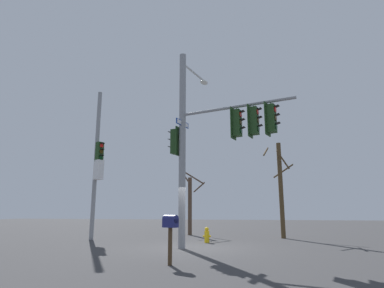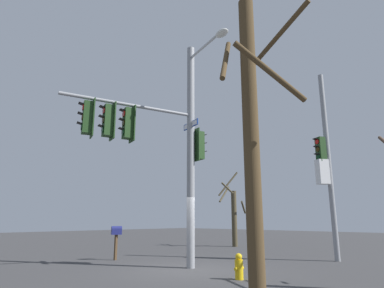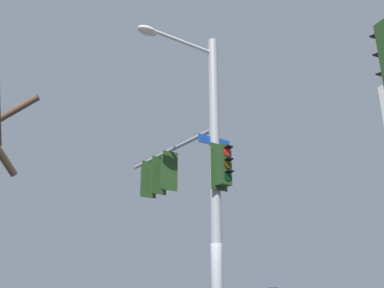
% 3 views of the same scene
% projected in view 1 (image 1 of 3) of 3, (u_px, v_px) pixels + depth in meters
% --- Properties ---
extents(ground_plane, '(80.00, 80.00, 0.00)m').
position_uv_depth(ground_plane, '(193.00, 248.00, 13.17)').
color(ground_plane, '#39383A').
extents(main_signal_pole_assembly, '(5.39, 4.02, 8.63)m').
position_uv_depth(main_signal_pole_assembly, '(205.00, 133.00, 13.54)').
color(main_signal_pole_assembly, gray).
rests_on(main_signal_pole_assembly, ground).
extents(secondary_pole_assembly, '(0.72, 0.59, 8.33)m').
position_uv_depth(secondary_pole_assembly, '(97.00, 163.00, 17.68)').
color(secondary_pole_assembly, gray).
rests_on(secondary_pole_assembly, ground).
extents(fire_hydrant, '(0.38, 0.24, 0.73)m').
position_uv_depth(fire_hydrant, '(207.00, 235.00, 15.44)').
color(fire_hydrant, yellow).
rests_on(fire_hydrant, ground).
extents(mailbox, '(0.50, 0.41, 1.41)m').
position_uv_depth(mailbox, '(170.00, 225.00, 9.28)').
color(mailbox, '#4C3823').
rests_on(mailbox, ground).
extents(bare_tree_behind_pole, '(1.79, 1.52, 5.45)m').
position_uv_depth(bare_tree_behind_pole, '(280.00, 187.00, 18.30)').
color(bare_tree_behind_pole, '#4E3B24').
rests_on(bare_tree_behind_pole, ground).
extents(bare_tree_corner, '(1.79, 2.03, 4.30)m').
position_uv_depth(bare_tree_corner, '(190.00, 202.00, 20.46)').
color(bare_tree_corner, brown).
rests_on(bare_tree_corner, ground).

